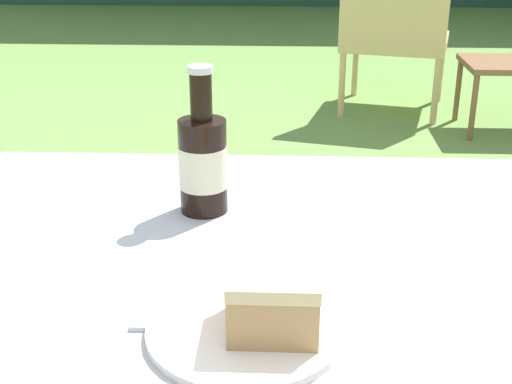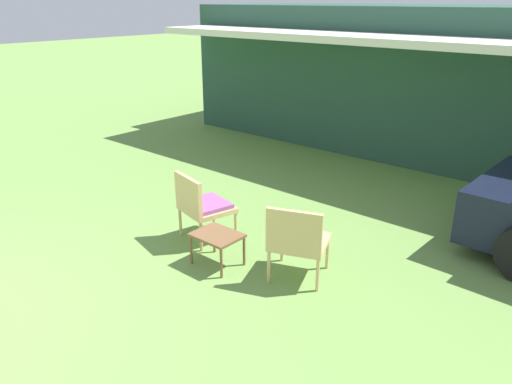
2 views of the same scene
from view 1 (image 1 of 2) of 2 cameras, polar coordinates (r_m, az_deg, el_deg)
wicker_chair_cushioned at (r=4.19m, az=11.08°, el=12.53°), size 0.69×0.67×0.86m
patio_table at (r=0.98m, az=-0.26°, el=-8.56°), size 0.97×0.79×0.74m
cake_on_plate at (r=0.78m, az=0.54°, el=-9.61°), size 0.21×0.21×0.08m
cola_bottle_near at (r=1.06m, az=-4.27°, el=2.49°), size 0.07×0.07×0.22m
fork at (r=0.80m, az=-3.85°, el=-10.79°), size 0.17×0.01×0.01m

